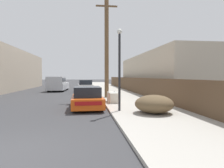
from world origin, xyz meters
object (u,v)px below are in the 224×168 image
at_px(utility_pole, 107,46).
at_px(brush_pile, 154,104).
at_px(street_lamp, 119,63).
at_px(discarded_fridge, 113,97).
at_px(parked_sports_car_red, 87,98).
at_px(pickup_truck, 58,84).
at_px(car_parked_mid, 85,86).

xyz_separation_m(utility_pole, brush_pile, (1.53, -7.54, -3.89)).
bearing_deg(street_lamp, discarded_fridge, 87.62).
distance_m(parked_sports_car_red, pickup_truck, 14.54).
xyz_separation_m(discarded_fridge, pickup_truck, (-5.46, 12.52, 0.46)).
xyz_separation_m(parked_sports_car_red, pickup_truck, (-3.66, 14.07, 0.33)).
relative_size(discarded_fridge, street_lamp, 0.39).
relative_size(discarded_fridge, brush_pile, 0.86).
xyz_separation_m(discarded_fridge, brush_pile, (1.42, -4.32, 0.11)).
xyz_separation_m(car_parked_mid, street_lamp, (1.81, -15.02, 1.92)).
relative_size(parked_sports_car_red, street_lamp, 1.02).
height_order(discarded_fridge, pickup_truck, pickup_truck).
bearing_deg(street_lamp, pickup_truck, 108.41).
bearing_deg(brush_pile, parked_sports_car_red, 139.21).
height_order(car_parked_mid, brush_pile, car_parked_mid).
distance_m(pickup_truck, street_lamp, 16.92).
bearing_deg(street_lamp, car_parked_mid, 96.88).
bearing_deg(utility_pole, discarded_fridge, -87.95).
height_order(pickup_truck, utility_pole, utility_pole).
bearing_deg(utility_pole, street_lamp, -90.24).
height_order(car_parked_mid, utility_pole, utility_pole).
bearing_deg(street_lamp, utility_pole, 89.76).
bearing_deg(parked_sports_car_red, car_parked_mid, 89.20).
bearing_deg(car_parked_mid, pickup_truck, 160.96).
height_order(discarded_fridge, car_parked_mid, car_parked_mid).
bearing_deg(utility_pole, pickup_truck, 119.88).
bearing_deg(parked_sports_car_red, utility_pole, 69.06).
distance_m(discarded_fridge, utility_pole, 5.13).
relative_size(utility_pole, street_lamp, 2.02).
relative_size(parked_sports_car_red, brush_pile, 2.27).
distance_m(car_parked_mid, brush_pile, 16.24).
height_order(discarded_fridge, street_lamp, street_lamp).
distance_m(pickup_truck, brush_pile, 18.19).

